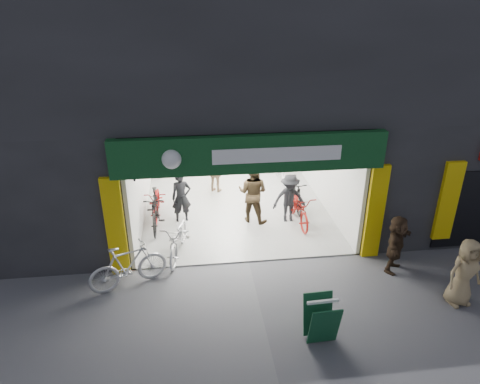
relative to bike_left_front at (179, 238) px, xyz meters
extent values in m
plane|color=#56565B|center=(1.80, -0.60, -0.52)|extent=(60.00, 60.00, 0.00)
cube|color=#232326|center=(2.80, 4.40, 5.23)|extent=(16.00, 10.00, 4.50)
cube|color=#232326|center=(-3.70, 4.40, 1.23)|extent=(5.00, 10.00, 3.50)
cube|color=#232326|center=(7.80, 4.40, 1.23)|extent=(6.00, 10.00, 3.50)
cube|color=#9E9E99|center=(1.80, 3.40, -0.50)|extent=(6.00, 8.00, 0.04)
cube|color=silver|center=(1.80, 7.50, 1.08)|extent=(6.00, 0.20, 3.20)
cube|color=silver|center=(-1.15, 3.40, 1.08)|extent=(0.10, 8.00, 3.20)
cube|color=silver|center=(4.75, 3.40, 1.08)|extent=(0.10, 8.00, 3.20)
cube|color=white|center=(1.80, 3.40, 2.73)|extent=(6.00, 8.00, 0.10)
cube|color=black|center=(1.80, -0.50, 2.83)|extent=(6.00, 0.30, 0.30)
cube|color=#0D3A19|center=(1.80, -0.72, 2.53)|extent=(6.40, 0.25, 0.90)
cube|color=white|center=(2.40, -0.86, 2.53)|extent=(3.00, 0.02, 0.35)
cube|color=yellow|center=(-1.45, -0.66, 0.78)|extent=(0.45, 0.12, 2.60)
cube|color=yellow|center=(5.05, -0.66, 0.78)|extent=(0.45, 0.12, 2.60)
cube|color=yellow|center=(7.00, -0.66, 0.98)|extent=(0.50, 0.12, 2.20)
cylinder|color=black|center=(-1.02, 2.80, 1.58)|extent=(0.06, 5.00, 0.06)
cube|color=silver|center=(3.60, 5.90, -0.02)|extent=(1.40, 0.60, 1.00)
cube|color=white|center=(1.80, 0.60, 2.66)|extent=(1.30, 0.35, 0.04)
cube|color=white|center=(1.80, 2.40, 2.66)|extent=(1.30, 0.35, 0.04)
cube|color=white|center=(1.80, 4.20, 2.66)|extent=(1.30, 0.35, 0.04)
cube|color=white|center=(1.80, 6.00, 2.66)|extent=(1.30, 0.35, 0.04)
imported|color=silver|center=(0.00, 0.00, 0.00)|extent=(1.05, 2.09, 1.05)
imported|color=black|center=(-0.70, 1.57, 0.06)|extent=(0.56, 1.94, 1.17)
imported|color=maroon|center=(-0.70, 2.37, -0.04)|extent=(0.65, 1.85, 0.97)
imported|color=silver|center=(-0.70, 5.99, 0.03)|extent=(0.71, 1.90, 1.11)
imported|color=black|center=(3.74, 2.31, 0.01)|extent=(0.57, 1.78, 1.06)
imported|color=maroon|center=(3.60, 1.36, -0.01)|extent=(0.76, 1.98, 1.02)
imported|color=silver|center=(3.69, 4.51, 0.03)|extent=(0.54, 1.85, 1.11)
imported|color=silver|center=(-1.17, -1.23, 0.04)|extent=(1.94, 1.21, 1.13)
imported|color=black|center=(0.08, 1.87, 0.29)|extent=(0.65, 0.48, 1.63)
imported|color=#382A19|center=(2.22, 1.64, 0.44)|extent=(1.17, 1.08, 1.93)
imported|color=black|center=(3.31, 1.44, 0.26)|extent=(1.01, 0.59, 1.56)
imported|color=#977657|center=(1.26, 3.89, 0.24)|extent=(0.97, 0.73, 1.53)
imported|color=#968057|center=(6.28, -2.75, 0.29)|extent=(0.85, 0.61, 1.62)
imported|color=#362518|center=(5.37, -1.35, 0.23)|extent=(1.23, 1.37, 1.52)
cube|color=#0F3E23|center=(2.85, -3.69, -0.03)|extent=(0.62, 0.25, 0.92)
cube|color=#0F3E23|center=(2.83, -3.30, -0.03)|extent=(0.62, 0.25, 0.92)
cube|color=white|center=(2.84, -3.50, 0.42)|extent=(0.64, 0.08, 0.06)
camera|label=1|loc=(0.43, -9.90, 5.83)|focal=32.00mm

